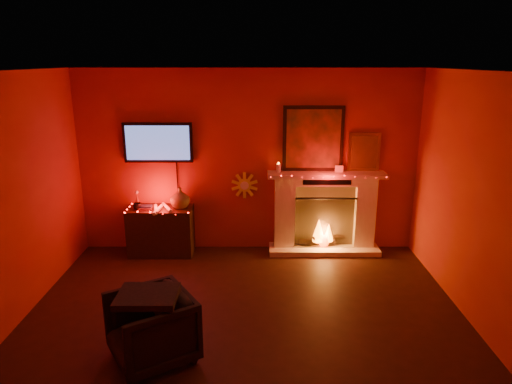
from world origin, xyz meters
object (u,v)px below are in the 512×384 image
at_px(armchair, 151,328).
at_px(tv, 158,143).
at_px(console_table, 162,228).
at_px(fireplace, 324,205).
at_px(sunburst_clock, 245,185).

bearing_deg(armchair, tv, 156.79).
distance_m(tv, console_table, 1.26).
xyz_separation_m(fireplace, tv, (-2.44, 0.06, 0.92)).
height_order(tv, armchair, tv).
bearing_deg(console_table, armchair, -81.15).
xyz_separation_m(sunburst_clock, armchair, (-0.83, -2.75, -0.66)).
bearing_deg(armchair, console_table, 156.84).
bearing_deg(console_table, sunburst_clock, 10.22).
height_order(tv, sunburst_clock, tv).
xyz_separation_m(fireplace, sunburst_clock, (-1.19, 0.09, 0.28)).
distance_m(console_table, armchair, 2.56).
bearing_deg(fireplace, tv, 178.50).
relative_size(fireplace, armchair, 2.93).
distance_m(sunburst_clock, armchair, 2.95).
relative_size(tv, armchair, 1.66).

